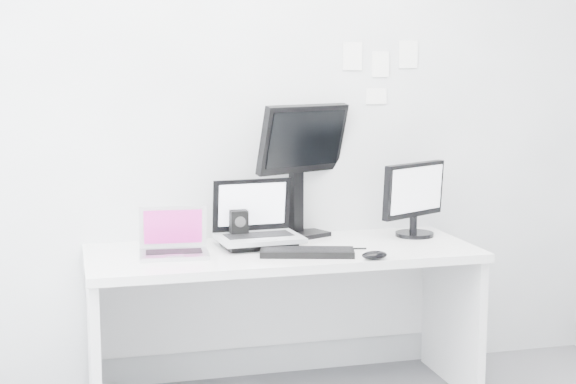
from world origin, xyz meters
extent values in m
plane|color=silver|center=(0.00, 1.60, 1.35)|extent=(3.60, 0.00, 3.60)
cube|color=white|center=(0.00, 1.25, 0.36)|extent=(1.80, 0.70, 0.73)
cube|color=#B9B9BE|center=(-0.51, 1.22, 0.84)|extent=(0.32, 0.25, 0.23)
cube|color=black|center=(-0.18, 1.41, 0.81)|extent=(0.10, 0.10, 0.16)
cube|color=#AAADB2|center=(-0.09, 1.32, 0.89)|extent=(0.40, 0.33, 0.32)
cube|color=black|center=(0.15, 1.51, 1.07)|extent=(0.53, 0.37, 0.68)
cube|color=black|center=(0.71, 1.38, 0.92)|extent=(0.46, 0.36, 0.38)
cube|color=black|center=(0.07, 1.09, 0.74)|extent=(0.44, 0.26, 0.03)
ellipsoid|color=black|center=(0.34, 0.94, 0.75)|extent=(0.12, 0.08, 0.04)
cube|color=white|center=(0.45, 1.59, 1.62)|extent=(0.10, 0.00, 0.14)
cube|color=white|center=(0.60, 1.59, 1.58)|extent=(0.09, 0.00, 0.13)
cube|color=white|center=(0.75, 1.59, 1.63)|extent=(0.10, 0.00, 0.14)
cube|color=white|center=(0.58, 1.59, 1.42)|extent=(0.11, 0.00, 0.08)
camera|label=1|loc=(-0.96, -2.52, 1.57)|focal=53.42mm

